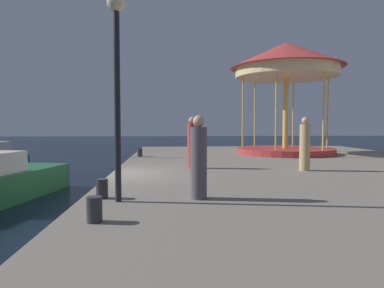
{
  "coord_description": "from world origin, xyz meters",
  "views": [
    {
      "loc": [
        1.82,
        -10.71,
        2.31
      ],
      "look_at": [
        2.88,
        5.09,
        1.43
      ],
      "focal_mm": 31.98,
      "sensor_mm": 36.0,
      "label": 1
    }
  ],
  "objects_px": {
    "carousel": "(286,70)",
    "lamp_post_mid_promenade": "(117,59)",
    "bollard_center": "(102,189)",
    "bollard_south": "(94,209)",
    "person_mid_promenade": "(192,144)",
    "person_far_corner": "(199,160)",
    "person_near_carousel": "(305,146)",
    "bollard_north": "(140,152)"
  },
  "relations": [
    {
      "from": "bollard_center",
      "to": "person_near_carousel",
      "type": "xyz_separation_m",
      "value": [
        5.87,
        3.92,
        0.63
      ]
    },
    {
      "from": "lamp_post_mid_promenade",
      "to": "bollard_center",
      "type": "xyz_separation_m",
      "value": [
        -0.38,
        0.33,
        -2.59
      ]
    },
    {
      "from": "lamp_post_mid_promenade",
      "to": "person_mid_promenade",
      "type": "relative_size",
      "value": 2.25
    },
    {
      "from": "lamp_post_mid_promenade",
      "to": "person_mid_promenade",
      "type": "bearing_deg",
      "value": 70.58
    },
    {
      "from": "lamp_post_mid_promenade",
      "to": "person_far_corner",
      "type": "distance_m",
      "value": 2.56
    },
    {
      "from": "lamp_post_mid_promenade",
      "to": "bollard_north",
      "type": "height_order",
      "value": "lamp_post_mid_promenade"
    },
    {
      "from": "bollard_center",
      "to": "lamp_post_mid_promenade",
      "type": "bearing_deg",
      "value": -40.65
    },
    {
      "from": "carousel",
      "to": "person_near_carousel",
      "type": "relative_size",
      "value": 3.29
    },
    {
      "from": "carousel",
      "to": "person_near_carousel",
      "type": "height_order",
      "value": "carousel"
    },
    {
      "from": "carousel",
      "to": "lamp_post_mid_promenade",
      "type": "distance_m",
      "value": 13.07
    },
    {
      "from": "carousel",
      "to": "bollard_north",
      "type": "height_order",
      "value": "carousel"
    },
    {
      "from": "bollard_center",
      "to": "person_near_carousel",
      "type": "distance_m",
      "value": 7.09
    },
    {
      "from": "bollard_north",
      "to": "person_mid_promenade",
      "type": "relative_size",
      "value": 0.22
    },
    {
      "from": "carousel",
      "to": "person_mid_promenade",
      "type": "xyz_separation_m",
      "value": [
        -5.3,
        -5.71,
        -3.51
      ]
    },
    {
      "from": "bollard_center",
      "to": "person_mid_promenade",
      "type": "xyz_separation_m",
      "value": [
        2.19,
        4.81,
        0.64
      ]
    },
    {
      "from": "bollard_south",
      "to": "person_near_carousel",
      "type": "xyz_separation_m",
      "value": [
        5.65,
        5.67,
        0.63
      ]
    },
    {
      "from": "carousel",
      "to": "person_far_corner",
      "type": "distance_m",
      "value": 12.54
    },
    {
      "from": "person_far_corner",
      "to": "bollard_north",
      "type": "bearing_deg",
      "value": 101.86
    },
    {
      "from": "carousel",
      "to": "lamp_post_mid_promenade",
      "type": "relative_size",
      "value": 1.45
    },
    {
      "from": "person_near_carousel",
      "to": "person_far_corner",
      "type": "height_order",
      "value": "person_near_carousel"
    },
    {
      "from": "bollard_center",
      "to": "person_mid_promenade",
      "type": "height_order",
      "value": "person_mid_promenade"
    },
    {
      "from": "bollard_center",
      "to": "person_far_corner",
      "type": "relative_size",
      "value": 0.23
    },
    {
      "from": "bollard_north",
      "to": "person_mid_promenade",
      "type": "distance_m",
      "value": 5.11
    },
    {
      "from": "person_near_carousel",
      "to": "person_mid_promenade",
      "type": "bearing_deg",
      "value": 166.4
    },
    {
      "from": "bollard_center",
      "to": "bollard_south",
      "type": "distance_m",
      "value": 1.76
    },
    {
      "from": "carousel",
      "to": "bollard_north",
      "type": "bearing_deg",
      "value": -171.3
    },
    {
      "from": "bollard_north",
      "to": "person_far_corner",
      "type": "distance_m",
      "value": 9.76
    },
    {
      "from": "bollard_north",
      "to": "person_far_corner",
      "type": "xyz_separation_m",
      "value": [
        2.0,
        -9.54,
        0.6
      ]
    },
    {
      "from": "bollard_south",
      "to": "person_far_corner",
      "type": "distance_m",
      "value": 2.45
    },
    {
      "from": "lamp_post_mid_promenade",
      "to": "person_far_corner",
      "type": "relative_size",
      "value": 2.36
    },
    {
      "from": "bollard_south",
      "to": "person_mid_promenade",
      "type": "relative_size",
      "value": 0.22
    },
    {
      "from": "person_mid_promenade",
      "to": "person_near_carousel",
      "type": "distance_m",
      "value": 3.78
    },
    {
      "from": "bollard_north",
      "to": "person_near_carousel",
      "type": "height_order",
      "value": "person_near_carousel"
    },
    {
      "from": "carousel",
      "to": "bollard_south",
      "type": "bearing_deg",
      "value": -120.67
    },
    {
      "from": "bollard_north",
      "to": "person_mid_promenade",
      "type": "xyz_separation_m",
      "value": [
        2.21,
        -4.56,
        0.64
      ]
    },
    {
      "from": "bollard_center",
      "to": "bollard_south",
      "type": "height_order",
      "value": "same"
    },
    {
      "from": "carousel",
      "to": "person_mid_promenade",
      "type": "distance_m",
      "value": 8.55
    },
    {
      "from": "bollard_center",
      "to": "carousel",
      "type": "bearing_deg",
      "value": 54.53
    },
    {
      "from": "carousel",
      "to": "bollard_center",
      "type": "xyz_separation_m",
      "value": [
        -7.5,
        -10.52,
        -4.16
      ]
    },
    {
      "from": "lamp_post_mid_promenade",
      "to": "bollard_center",
      "type": "distance_m",
      "value": 2.64
    },
    {
      "from": "carousel",
      "to": "bollard_south",
      "type": "distance_m",
      "value": 14.86
    },
    {
      "from": "person_far_corner",
      "to": "person_mid_promenade",
      "type": "bearing_deg",
      "value": 87.64
    }
  ]
}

